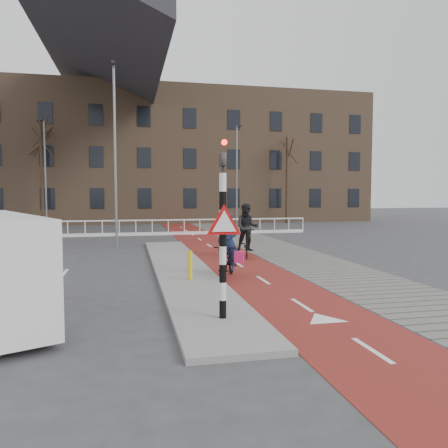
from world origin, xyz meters
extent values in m
plane|color=#38383A|center=(0.00, 0.00, 0.00)|extent=(120.00, 120.00, 0.00)
cube|color=maroon|center=(1.50, 10.00, 0.01)|extent=(2.50, 60.00, 0.01)
cube|color=slate|center=(4.30, 10.00, 0.01)|extent=(3.00, 60.00, 0.01)
cube|color=gray|center=(-0.70, 4.00, 0.06)|extent=(1.80, 16.00, 0.12)
cylinder|color=black|center=(-0.60, -2.00, 1.56)|extent=(0.14, 0.14, 2.88)
imported|color=black|center=(-0.60, -2.00, 3.40)|extent=(0.13, 0.16, 0.80)
cylinder|color=#FF0C05|center=(-0.60, -2.14, 3.58)|extent=(0.11, 0.02, 0.11)
cylinder|color=yellow|center=(-0.70, 2.00, 0.54)|extent=(0.12, 0.12, 0.84)
imported|color=black|center=(0.55, 2.55, 0.52)|extent=(1.40, 2.05, 1.02)
imported|color=#152141|center=(0.55, 2.55, 1.14)|extent=(0.76, 0.65, 1.78)
cube|color=#D51E62|center=(0.77, 2.05, 0.72)|extent=(0.32, 0.27, 0.33)
imported|color=black|center=(2.29, 6.73, 0.63)|extent=(1.11, 2.14, 1.24)
imported|color=black|center=(2.29, 6.73, 1.22)|extent=(1.11, 0.96, 1.94)
cube|color=green|center=(-4.40, -1.05, 1.07)|extent=(1.33, 2.97, 0.55)
cylinder|color=black|center=(-3.93, -2.27, 0.35)|extent=(0.52, 0.75, 0.71)
cylinder|color=black|center=(-5.33, 0.88, 0.35)|extent=(0.52, 0.75, 0.71)
cube|color=silver|center=(-5.00, 17.00, 0.95)|extent=(28.00, 0.08, 0.08)
cube|color=silver|center=(-5.00, 17.00, 0.10)|extent=(28.00, 0.10, 0.20)
cube|color=#7F6047|center=(-3.00, 32.00, 6.00)|extent=(46.00, 10.00, 12.00)
cylinder|color=#302115|center=(-8.90, 25.53, 4.07)|extent=(0.23, 0.23, 8.13)
cylinder|color=#302115|center=(11.12, 25.73, 3.74)|extent=(0.25, 0.25, 7.49)
cylinder|color=slate|center=(-3.01, 11.48, 4.34)|extent=(0.12, 0.12, 8.67)
cylinder|color=slate|center=(-8.30, 23.55, 3.94)|extent=(0.12, 0.12, 7.88)
cylinder|color=slate|center=(5.48, 21.28, 3.79)|extent=(0.12, 0.12, 7.59)
camera|label=1|loc=(-2.40, -10.37, 2.60)|focal=35.00mm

